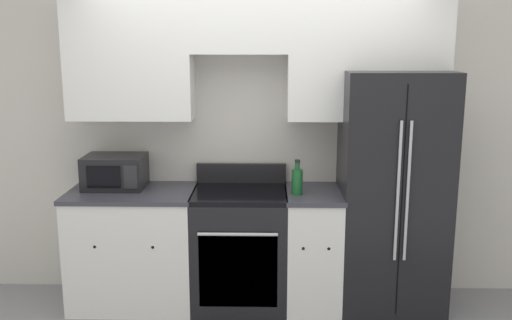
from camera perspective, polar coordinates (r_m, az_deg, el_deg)
wall_back at (r=4.60m, az=0.17°, el=5.19°), size 8.00×0.39×2.60m
lower_cabinets_left at (r=4.71m, az=-12.11°, el=-8.52°), size 0.99×0.64×0.94m
lower_cabinets_right at (r=4.60m, az=5.67°, el=-8.80°), size 0.44×0.64×0.94m
oven_range at (r=4.59m, az=-1.61°, el=-8.74°), size 0.74×0.65×1.10m
refrigerator at (r=4.58m, az=13.40°, el=-3.07°), size 0.80×0.72×1.87m
microwave at (r=4.66m, az=-13.91°, el=-1.14°), size 0.47×0.36×0.26m
bottle at (r=4.35m, az=4.14°, el=-2.07°), size 0.08×0.08×0.27m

